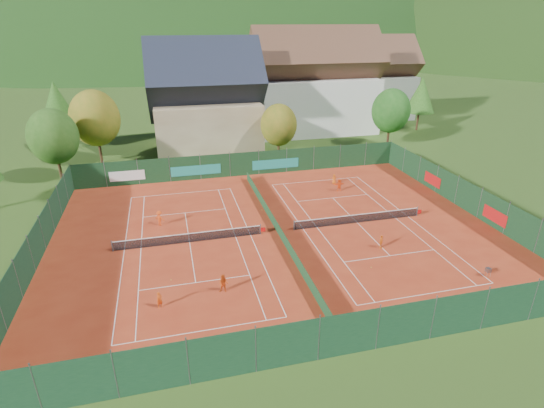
{
  "coord_description": "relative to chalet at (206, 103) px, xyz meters",
  "views": [
    {
      "loc": [
        -8.99,
        -33.59,
        18.06
      ],
      "look_at": [
        0.0,
        2.0,
        2.0
      ],
      "focal_mm": 28.0,
      "sensor_mm": 36.0,
      "label": 1
    }
  ],
  "objects": [
    {
      "name": "player_right_far_b",
      "position": [
        12.46,
        -21.8,
        -5.91
      ],
      "size": [
        1.35,
        0.5,
        1.43
      ],
      "primitive_type": "imported",
      "rotation": [
        0.0,
        0.0,
        3.21
      ],
      "color": "#F84D16",
      "rests_on": "ground"
    },
    {
      "name": "ball_hopper",
      "position": [
        16.7,
        -40.97,
        -6.07
      ],
      "size": [
        0.34,
        0.34,
        0.8
      ],
      "color": "slate",
      "rests_on": "ground"
    },
    {
      "name": "fence_east",
      "position": [
        23.0,
        -29.95,
        -5.14
      ],
      "size": [
        0.09,
        32.0,
        3.0
      ],
      "color": "#12331A",
      "rests_on": "ground"
    },
    {
      "name": "mountain_backdrop",
      "position": [
        31.54,
        203.48,
        -46.26
      ],
      "size": [
        820.0,
        530.0,
        242.0
      ],
      "color": "black",
      "rests_on": "ground"
    },
    {
      "name": "player_right_far_a",
      "position": [
        12.76,
        -19.53,
        -6.02
      ],
      "size": [
        0.62,
        0.43,
        1.2
      ],
      "primitive_type": "imported",
      "rotation": [
        0.0,
        0.0,
        3.05
      ],
      "color": "#D05612",
      "rests_on": "ground"
    },
    {
      "name": "player_right_near",
      "position": [
        10.86,
        -34.99,
        -6.02
      ],
      "size": [
        0.6,
        0.76,
        1.2
      ],
      "primitive_type": "imported",
      "rotation": [
        0.0,
        0.0,
        1.07
      ],
      "color": "orange",
      "rests_on": "ground"
    },
    {
      "name": "tennis_net_right",
      "position": [
        11.15,
        -30.0,
        -6.12
      ],
      "size": [
        13.3,
        0.1,
        1.02
      ],
      "color": "#59595B",
      "rests_on": "ground"
    },
    {
      "name": "tree_east_front",
      "position": [
        27.0,
        -6.0,
        -1.23
      ],
      "size": [
        5.72,
        5.72,
        8.69
      ],
      "color": "#442818",
      "rests_on": "ground"
    },
    {
      "name": "clay_pad",
      "position": [
        3.0,
        -30.0,
        -6.62
      ],
      "size": [
        40.0,
        32.0,
        0.01
      ],
      "primitive_type": "cube",
      "color": "#A73118",
      "rests_on": "ground"
    },
    {
      "name": "loose_ball_0",
      "position": [
        -6.77,
        -35.61,
        -6.59
      ],
      "size": [
        0.07,
        0.07,
        0.07
      ],
      "primitive_type": "sphere",
      "color": "#CCD833",
      "rests_on": "ground"
    },
    {
      "name": "tree_west_mid",
      "position": [
        -15.0,
        -4.0,
        -0.56
      ],
      "size": [
        6.44,
        6.44,
        9.78
      ],
      "color": "#472C19",
      "rests_on": "ground"
    },
    {
      "name": "chalet",
      "position": [
        0.0,
        0.0,
        0.0
      ],
      "size": [
        16.2,
        12.0,
        16.0
      ],
      "color": "#C3AF89",
      "rests_on": "ground"
    },
    {
      "name": "loose_ball_2",
      "position": [
        2.74,
        -24.85,
        -6.59
      ],
      "size": [
        0.07,
        0.07,
        0.07
      ],
      "primitive_type": "sphere",
      "color": "#CCD833",
      "rests_on": "ground"
    },
    {
      "name": "ground",
      "position": [
        3.0,
        -30.0,
        -6.64
      ],
      "size": [
        600.0,
        600.0,
        0.0
      ],
      "primitive_type": "plane",
      "color": "#2A4917",
      "rests_on": "ground"
    },
    {
      "name": "court_markings_right",
      "position": [
        11.0,
        -30.0,
        -6.61
      ],
      "size": [
        11.03,
        23.83,
        0.0
      ],
      "color": "white",
      "rests_on": "ground"
    },
    {
      "name": "court_divider",
      "position": [
        3.0,
        -30.0,
        -6.12
      ],
      "size": [
        0.03,
        28.8,
        1.0
      ],
      "color": "#153C1F",
      "rests_on": "ground"
    },
    {
      "name": "player_left_far",
      "position": [
        -7.45,
        -25.82,
        -5.89
      ],
      "size": [
        1.09,
        0.98,
        1.47
      ],
      "primitive_type": "imported",
      "rotation": [
        0.0,
        0.0,
        2.55
      ],
      "color": "#ED4B15",
      "rests_on": "ground"
    },
    {
      "name": "fence_north",
      "position": [
        2.54,
        -14.01,
        -5.16
      ],
      "size": [
        40.0,
        0.1,
        3.0
      ],
      "color": "#123319",
      "rests_on": "ground"
    },
    {
      "name": "loose_ball_1",
      "position": [
        8.66,
        -37.68,
        -6.59
      ],
      "size": [
        0.07,
        0.07,
        0.07
      ],
      "primitive_type": "sphere",
      "color": "#CCD833",
      "rests_on": "ground"
    },
    {
      "name": "player_left_mid",
      "position": [
        -3.12,
        -38.07,
        -5.91
      ],
      "size": [
        0.83,
        0.74,
        1.43
      ],
      "primitive_type": "imported",
      "rotation": [
        0.0,
        0.0,
        -0.33
      ],
      "color": "#CD4412",
      "rests_on": "ground"
    },
    {
      "name": "fence_west",
      "position": [
        -17.0,
        -30.0,
        -5.12
      ],
      "size": [
        0.04,
        32.0,
        3.0
      ],
      "color": "#143721",
      "rests_on": "ground"
    },
    {
      "name": "hotel_block_b",
      "position": [
        33.0,
        14.0,
        -0.01
      ],
      "size": [
        17.28,
        10.0,
        15.5
      ],
      "color": "silver",
      "rests_on": "ground"
    },
    {
      "name": "hotel_block_a",
      "position": [
        19.0,
        6.0,
        0.76
      ],
      "size": [
        21.6,
        11.0,
        17.25
      ],
      "color": "silver",
      "rests_on": "ground"
    },
    {
      "name": "tennis_net_left",
      "position": [
        -4.85,
        -30.0,
        -6.12
      ],
      "size": [
        13.3,
        0.1,
        1.02
      ],
      "color": "#59595B",
      "rests_on": "ground"
    },
    {
      "name": "tree_west_front",
      "position": [
        -19.0,
        -10.0,
        -1.23
      ],
      "size": [
        5.72,
        5.72,
        8.69
      ],
      "color": "#472E19",
      "rests_on": "ground"
    },
    {
      "name": "player_left_near",
      "position": [
        -7.58,
        -38.78,
        -6.01
      ],
      "size": [
        0.53,
        0.5,
        1.22
      ],
      "primitive_type": "imported",
      "rotation": [
        0.0,
        0.0,
        0.62
      ],
      "color": "#D44C12",
      "rests_on": "ground"
    },
    {
      "name": "tree_east_mid",
      "position": [
        37.0,
        2.0,
        -0.56
      ],
      "size": [
        5.04,
        5.04,
        9.0
      ],
      "color": "#492D1A",
      "rests_on": "ground"
    },
    {
      "name": "tree_east_back",
      "position": [
        29.0,
        10.0,
        0.12
      ],
      "size": [
        7.15,
        7.15,
        10.86
      ],
      "color": "#472819",
      "rests_on": "ground"
    },
    {
      "name": "court_markings_left",
      "position": [
        -5.0,
        -30.0,
        -6.61
      ],
      "size": [
        11.03,
        23.83,
        0.0
      ],
      "color": "white",
      "rests_on": "ground"
    },
    {
      "name": "fence_south",
      "position": [
        3.0,
        -46.0,
        -5.12
      ],
      "size": [
        40.0,
        0.04,
        3.0
      ],
      "color": "#13351F",
      "rests_on": "ground"
    },
    {
      "name": "tree_center",
      "position": [
        9.0,
        -8.0,
        -1.91
      ],
      "size": [
        5.01,
        5.01,
        7.6
      ],
      "color": "#4B331A",
      "rests_on": "ground"
    },
    {
      "name": "tree_west_back",
      "position": [
        -21.0,
        4.0,
        0.11
      ],
      "size": [
        5.6,
        5.6,
        10.0
      ],
      "color": "#452A18",
      "rests_on": "ground"
    }
  ]
}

